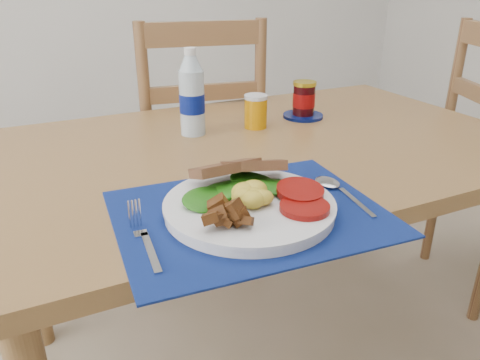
# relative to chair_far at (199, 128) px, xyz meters

# --- Properties ---
(table) EXTENTS (1.40, 0.90, 0.75)m
(table) POSITION_rel_chair_far_xyz_m (-0.02, -0.58, 0.05)
(table) COLOR brown
(table) RESTS_ON ground
(chair_far) EXTENTS (0.53, 0.51, 1.25)m
(chair_far) POSITION_rel_chair_far_xyz_m (0.00, 0.00, 0.00)
(chair_far) COLOR #58321F
(chair_far) RESTS_ON ground
(placemat) EXTENTS (0.52, 0.42, 0.00)m
(placemat) POSITION_rel_chair_far_xyz_m (-0.25, -0.92, 0.13)
(placemat) COLOR black
(placemat) RESTS_ON table
(breakfast_plate) EXTENTS (0.32, 0.32, 0.08)m
(breakfast_plate) POSITION_rel_chair_far_xyz_m (-0.26, -0.93, 0.16)
(breakfast_plate) COLOR silver
(breakfast_plate) RESTS_ON placemat
(fork) EXTENTS (0.03, 0.18, 0.00)m
(fork) POSITION_rel_chair_far_xyz_m (-0.45, -0.94, 0.14)
(fork) COLOR #B2B5BA
(fork) RESTS_ON placemat
(spoon) EXTENTS (0.05, 0.19, 0.01)m
(spoon) POSITION_rel_chair_far_xyz_m (-0.04, -0.91, 0.14)
(spoon) COLOR #B2B5BA
(spoon) RESTS_ON placemat
(water_bottle) EXTENTS (0.07, 0.07, 0.24)m
(water_bottle) POSITION_rel_chair_far_xyz_m (-0.17, -0.43, 0.23)
(water_bottle) COLOR #ADBFCC
(water_bottle) RESTS_ON table
(juice_glass) EXTENTS (0.07, 0.07, 0.09)m
(juice_glass) POSITION_rel_chair_far_xyz_m (0.01, -0.45, 0.18)
(juice_glass) COLOR #CB8005
(juice_glass) RESTS_ON table
(jam_on_saucer) EXTENTS (0.12, 0.12, 0.11)m
(jam_on_saucer) POSITION_rel_chair_far_xyz_m (0.19, -0.42, 0.18)
(jam_on_saucer) COLOR #04104C
(jam_on_saucer) RESTS_ON table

